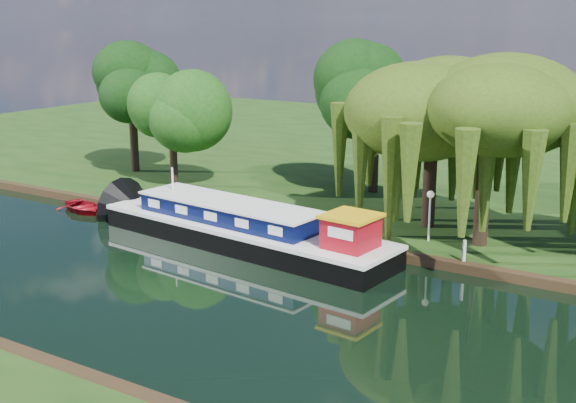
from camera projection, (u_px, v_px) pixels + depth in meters
The scene contains 11 objects.
ground at pixel (315, 320), 27.52m from camera, with size 120.00×120.00×0.00m, color black.
far_bank at pixel (533, 165), 55.52m from camera, with size 120.00×52.00×0.45m, color black.
dutch_barge at pixel (245, 229), 36.31m from camera, with size 17.06×5.56×3.54m.
red_dinghy at pixel (83, 211), 43.07m from camera, with size 2.49×3.49×0.72m, color maroon.
willow_left at pixel (433, 112), 36.92m from camera, with size 6.99×6.99×8.38m.
willow_right at pixel (488, 121), 33.78m from camera, with size 6.82×6.82×8.30m.
tree_far_left at pixel (172, 110), 46.45m from camera, with size 4.54×4.54×7.32m.
tree_far_back at pixel (131, 90), 50.90m from camera, with size 4.94×4.94×8.31m.
tree_far_mid at pixel (376, 97), 44.55m from camera, with size 5.31×5.31×8.69m.
lamppost at pixel (430, 202), 35.33m from camera, with size 0.36×0.36×2.56m.
mooring_posts at pixel (393, 239), 34.47m from camera, with size 19.16×0.16×1.00m.
Camera 1 is at (12.53, -22.30, 11.16)m, focal length 45.00 mm.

